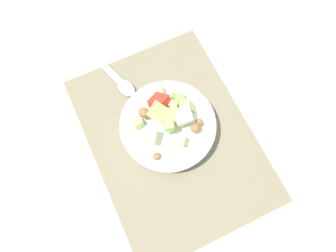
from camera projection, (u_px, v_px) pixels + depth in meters
The scene contains 4 objects.
ground_plane at pixel (171, 138), 0.82m from camera, with size 2.40×2.40×0.00m, color silver.
placemat at pixel (171, 138), 0.82m from camera, with size 0.51×0.38×0.01m, color #756B56.
salad_bowl at pixel (168, 126), 0.78m from camera, with size 0.22×0.22×0.12m.
serving_spoon at pixel (113, 74), 0.87m from camera, with size 0.24×0.10×0.01m.
Camera 1 is at (-0.21, 0.11, 0.78)m, focal length 35.69 mm.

